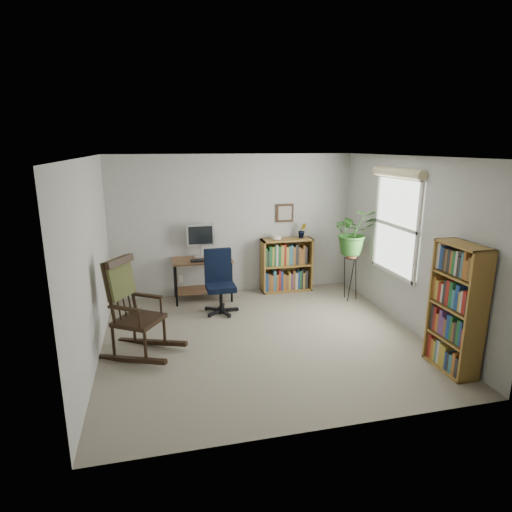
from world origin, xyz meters
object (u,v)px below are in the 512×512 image
object	(u,v)px
desk	(203,279)
low_bookshelf	(287,265)
office_chair	(221,282)
rocking_chair	(138,307)
tall_bookshelf	(456,309)

from	to	relation	value
desk	low_bookshelf	bearing A→B (deg)	4.55
desk	office_chair	distance (m)	0.71
rocking_chair	tall_bookshelf	distance (m)	3.72
low_bookshelf	tall_bookshelf	xyz separation A→B (m)	(1.02, -3.12, 0.27)
rocking_chair	low_bookshelf	distance (m)	3.14
desk	low_bookshelf	size ratio (longest dim) A/B	1.03
office_chair	low_bookshelf	distance (m)	1.52
office_chair	low_bookshelf	size ratio (longest dim) A/B	1.05
low_bookshelf	tall_bookshelf	size ratio (longest dim) A/B	0.63
low_bookshelf	rocking_chair	bearing A→B (deg)	-142.76
desk	tall_bookshelf	world-z (taller)	tall_bookshelf
office_chair	low_bookshelf	world-z (taller)	office_chair
rocking_chair	low_bookshelf	world-z (taller)	rocking_chair
rocking_chair	tall_bookshelf	size ratio (longest dim) A/B	0.83
office_chair	rocking_chair	bearing A→B (deg)	-138.93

